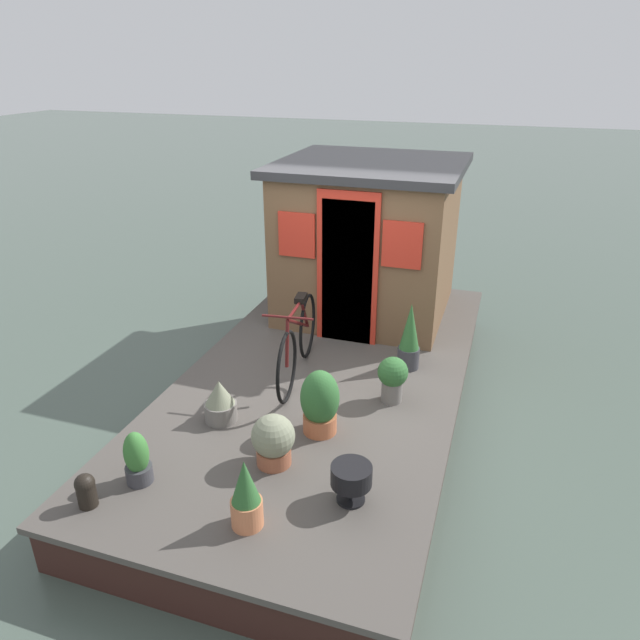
{
  "coord_description": "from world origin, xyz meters",
  "views": [
    {
      "loc": [
        -5.26,
        -1.67,
        3.64
      ],
      "look_at": [
        -0.2,
        0.0,
        1.19
      ],
      "focal_mm": 32.73,
      "sensor_mm": 36.0,
      "label": 1
    }
  ],
  "objects_px": {
    "bicycle": "(298,342)",
    "potted_plant_fern": "(273,440)",
    "houseboat_cabin": "(369,238)",
    "potted_plant_thyme": "(246,495)",
    "charcoal_grill": "(351,477)",
    "mooring_bollard": "(86,489)",
    "potted_plant_rosemary": "(220,402)",
    "potted_plant_basil": "(410,338)",
    "potted_plant_sage": "(320,403)",
    "potted_plant_succulent": "(137,460)",
    "potted_plant_lavender": "(393,377)"
  },
  "relations": [
    {
      "from": "potted_plant_fern",
      "to": "potted_plant_succulent",
      "type": "bearing_deg",
      "value": 120.43
    },
    {
      "from": "potted_plant_basil",
      "to": "potted_plant_rosemary",
      "type": "bearing_deg",
      "value": 136.29
    },
    {
      "from": "potted_plant_sage",
      "to": "potted_plant_succulent",
      "type": "height_order",
      "value": "potted_plant_sage"
    },
    {
      "from": "potted_plant_lavender",
      "to": "mooring_bollard",
      "type": "bearing_deg",
      "value": 139.09
    },
    {
      "from": "houseboat_cabin",
      "to": "mooring_bollard",
      "type": "bearing_deg",
      "value": 165.79
    },
    {
      "from": "potted_plant_fern",
      "to": "mooring_bollard",
      "type": "height_order",
      "value": "potted_plant_fern"
    },
    {
      "from": "potted_plant_sage",
      "to": "potted_plant_thyme",
      "type": "distance_m",
      "value": 1.28
    },
    {
      "from": "bicycle",
      "to": "potted_plant_sage",
      "type": "height_order",
      "value": "bicycle"
    },
    {
      "from": "potted_plant_lavender",
      "to": "mooring_bollard",
      "type": "xyz_separation_m",
      "value": [
        -2.18,
        1.89,
        -0.12
      ]
    },
    {
      "from": "potted_plant_thyme",
      "to": "potted_plant_basil",
      "type": "height_order",
      "value": "potted_plant_basil"
    },
    {
      "from": "potted_plant_rosemary",
      "to": "potted_plant_thyme",
      "type": "relative_size",
      "value": 0.73
    },
    {
      "from": "houseboat_cabin",
      "to": "bicycle",
      "type": "relative_size",
      "value": 1.34
    },
    {
      "from": "houseboat_cabin",
      "to": "potted_plant_sage",
      "type": "bearing_deg",
      "value": -174.3
    },
    {
      "from": "bicycle",
      "to": "potted_plant_sage",
      "type": "relative_size",
      "value": 2.7
    },
    {
      "from": "bicycle",
      "to": "potted_plant_thyme",
      "type": "xyz_separation_m",
      "value": [
        -2.16,
        -0.4,
        -0.13
      ]
    },
    {
      "from": "potted_plant_sage",
      "to": "charcoal_grill",
      "type": "distance_m",
      "value": 0.94
    },
    {
      "from": "bicycle",
      "to": "potted_plant_basil",
      "type": "xyz_separation_m",
      "value": [
        0.54,
        -1.08,
        -0.04
      ]
    },
    {
      "from": "houseboat_cabin",
      "to": "potted_plant_thyme",
      "type": "xyz_separation_m",
      "value": [
        -4.11,
        -0.15,
        -0.72
      ]
    },
    {
      "from": "potted_plant_lavender",
      "to": "bicycle",
      "type": "bearing_deg",
      "value": 80.32
    },
    {
      "from": "potted_plant_thyme",
      "to": "mooring_bollard",
      "type": "xyz_separation_m",
      "value": [
        -0.2,
        1.24,
        -0.12
      ]
    },
    {
      "from": "potted_plant_sage",
      "to": "potted_plant_thyme",
      "type": "bearing_deg",
      "value": 173.81
    },
    {
      "from": "houseboat_cabin",
      "to": "mooring_bollard",
      "type": "height_order",
      "value": "houseboat_cabin"
    },
    {
      "from": "bicycle",
      "to": "mooring_bollard",
      "type": "distance_m",
      "value": 2.51
    },
    {
      "from": "bicycle",
      "to": "potted_plant_basil",
      "type": "height_order",
      "value": "bicycle"
    },
    {
      "from": "houseboat_cabin",
      "to": "potted_plant_fern",
      "type": "xyz_separation_m",
      "value": [
        -3.4,
        -0.06,
        -0.75
      ]
    },
    {
      "from": "potted_plant_basil",
      "to": "mooring_bollard",
      "type": "distance_m",
      "value": 3.48
    },
    {
      "from": "potted_plant_rosemary",
      "to": "mooring_bollard",
      "type": "xyz_separation_m",
      "value": [
        -1.35,
        0.44,
        -0.05
      ]
    },
    {
      "from": "potted_plant_fern",
      "to": "mooring_bollard",
      "type": "bearing_deg",
      "value": 128.36
    },
    {
      "from": "houseboat_cabin",
      "to": "potted_plant_basil",
      "type": "distance_m",
      "value": 1.75
    },
    {
      "from": "potted_plant_sage",
      "to": "potted_plant_basil",
      "type": "xyz_separation_m",
      "value": [
        1.43,
        -0.54,
        0.06
      ]
    },
    {
      "from": "potted_plant_lavender",
      "to": "charcoal_grill",
      "type": "bearing_deg",
      "value": 179.93
    },
    {
      "from": "potted_plant_basil",
      "to": "potted_plant_thyme",
      "type": "bearing_deg",
      "value": 165.88
    },
    {
      "from": "potted_plant_basil",
      "to": "mooring_bollard",
      "type": "xyz_separation_m",
      "value": [
        -2.9,
        1.92,
        -0.21
      ]
    },
    {
      "from": "potted_plant_rosemary",
      "to": "potted_plant_sage",
      "type": "bearing_deg",
      "value": -82.93
    },
    {
      "from": "bicycle",
      "to": "potted_plant_fern",
      "type": "distance_m",
      "value": 1.49
    },
    {
      "from": "potted_plant_lavender",
      "to": "potted_plant_sage",
      "type": "xyz_separation_m",
      "value": [
        -0.71,
        0.51,
        0.03
      ]
    },
    {
      "from": "potted_plant_thyme",
      "to": "bicycle",
      "type": "bearing_deg",
      "value": 10.51
    },
    {
      "from": "potted_plant_lavender",
      "to": "potted_plant_thyme",
      "type": "bearing_deg",
      "value": 161.83
    },
    {
      "from": "bicycle",
      "to": "charcoal_grill",
      "type": "relative_size",
      "value": 5.24
    },
    {
      "from": "potted_plant_fern",
      "to": "charcoal_grill",
      "type": "distance_m",
      "value": 0.77
    },
    {
      "from": "potted_plant_thyme",
      "to": "potted_plant_fern",
      "type": "bearing_deg",
      "value": 6.84
    },
    {
      "from": "potted_plant_rosemary",
      "to": "bicycle",
      "type": "bearing_deg",
      "value": -21.67
    },
    {
      "from": "bicycle",
      "to": "potted_plant_sage",
      "type": "xyz_separation_m",
      "value": [
        -0.89,
        -0.54,
        -0.1
      ]
    },
    {
      "from": "houseboat_cabin",
      "to": "potted_plant_sage",
      "type": "relative_size",
      "value": 3.6
    },
    {
      "from": "potted_plant_succulent",
      "to": "potted_plant_basil",
      "type": "relative_size",
      "value": 0.62
    },
    {
      "from": "potted_plant_rosemary",
      "to": "potted_plant_succulent",
      "type": "xyz_separation_m",
      "value": [
        -0.99,
        0.22,
        0.02
      ]
    },
    {
      "from": "potted_plant_sage",
      "to": "potted_plant_basil",
      "type": "height_order",
      "value": "potted_plant_basil"
    },
    {
      "from": "potted_plant_sage",
      "to": "potted_plant_rosemary",
      "type": "relative_size",
      "value": 1.49
    },
    {
      "from": "potted_plant_basil",
      "to": "mooring_bollard",
      "type": "height_order",
      "value": "potted_plant_basil"
    },
    {
      "from": "potted_plant_lavender",
      "to": "potted_plant_rosemary",
      "type": "distance_m",
      "value": 1.67
    }
  ]
}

